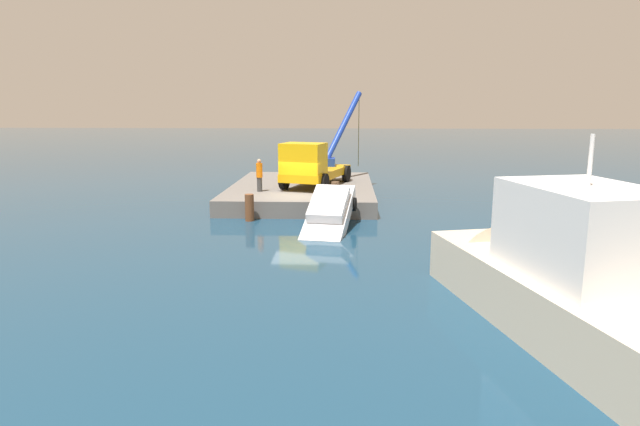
{
  "coord_description": "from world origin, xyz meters",
  "views": [
    {
      "loc": [
        28.25,
        2.52,
        5.55
      ],
      "look_at": [
        2.87,
        1.36,
        0.51
      ],
      "focal_mm": 30.99,
      "sensor_mm": 36.0,
      "label": 1
    }
  ],
  "objects_px": {
    "salvaged_car": "(329,214)",
    "crane_truck": "(313,165)",
    "moored_yacht": "(537,285)",
    "dock_worker": "(259,175)"
  },
  "relations": [
    {
      "from": "salvaged_car",
      "to": "crane_truck",
      "type": "bearing_deg",
      "value": -171.23
    },
    {
      "from": "crane_truck",
      "to": "salvaged_car",
      "type": "relative_size",
      "value": 1.82
    },
    {
      "from": "crane_truck",
      "to": "salvaged_car",
      "type": "xyz_separation_m",
      "value": [
        7.2,
        1.11,
        -1.42
      ]
    },
    {
      "from": "crane_truck",
      "to": "moored_yacht",
      "type": "relative_size",
      "value": 0.73
    },
    {
      "from": "salvaged_car",
      "to": "moored_yacht",
      "type": "bearing_deg",
      "value": 32.05
    },
    {
      "from": "dock_worker",
      "to": "moored_yacht",
      "type": "distance_m",
      "value": 17.95
    },
    {
      "from": "moored_yacht",
      "to": "dock_worker",
      "type": "bearing_deg",
      "value": -146.44
    },
    {
      "from": "crane_truck",
      "to": "moored_yacht",
      "type": "xyz_separation_m",
      "value": [
        16.73,
        7.08,
        -1.45
      ]
    },
    {
      "from": "dock_worker",
      "to": "moored_yacht",
      "type": "height_order",
      "value": "moored_yacht"
    },
    {
      "from": "crane_truck",
      "to": "salvaged_car",
      "type": "distance_m",
      "value": 7.42
    }
  ]
}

